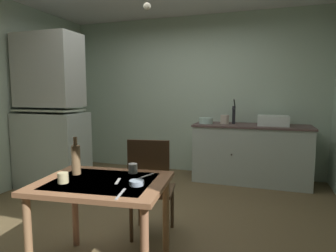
{
  "coord_description": "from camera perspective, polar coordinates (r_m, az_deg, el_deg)",
  "views": [
    {
      "loc": [
        1.22,
        -2.98,
        1.4
      ],
      "look_at": [
        0.24,
        -0.04,
        1.03
      ],
      "focal_mm": 30.98,
      "sensor_mm": 36.0,
      "label": 1
    }
  ],
  "objects": [
    {
      "name": "ground_plane",
      "position": [
        3.51,
        -3.71,
        -16.73
      ],
      "size": [
        5.37,
        5.37,
        0.0
      ],
      "primitive_type": "plane",
      "color": "brown"
    },
    {
      "name": "wall_back",
      "position": [
        5.1,
        4.61,
        6.03
      ],
      "size": [
        4.47,
        0.1,
        2.67
      ],
      "primitive_type": "cube",
      "color": "#B5CCB4",
      "rests_on": "ground"
    },
    {
      "name": "hutch_cabinet",
      "position": [
        4.47,
        -22.06,
        1.51
      ],
      "size": [
        0.98,
        0.55,
        2.19
      ],
      "color": "#A8B4A9",
      "rests_on": "ground"
    },
    {
      "name": "counter_cabinet",
      "position": [
        4.68,
        15.94,
        -5.21
      ],
      "size": [
        1.75,
        0.64,
        0.89
      ],
      "color": "#A8B4A9",
      "rests_on": "ground"
    },
    {
      "name": "sink_basin",
      "position": [
        4.6,
        19.97,
        1.04
      ],
      "size": [
        0.44,
        0.34,
        0.15
      ],
      "color": "white",
      "rests_on": "counter_cabinet"
    },
    {
      "name": "hand_pump",
      "position": [
        4.66,
        12.81,
        2.47
      ],
      "size": [
        0.05,
        0.27,
        0.39
      ],
      "color": "#232328",
      "rests_on": "counter_cabinet"
    },
    {
      "name": "mixing_bowl_counter",
      "position": [
        4.64,
        7.47,
        1.05
      ],
      "size": [
        0.22,
        0.22,
        0.09
      ],
      "primitive_type": "cylinder",
      "color": "#ADD1C1",
      "rests_on": "counter_cabinet"
    },
    {
      "name": "stoneware_crock",
      "position": [
        4.62,
        11.09,
        1.25
      ],
      "size": [
        0.13,
        0.13,
        0.14
      ],
      "primitive_type": "cylinder",
      "color": "beige",
      "rests_on": "counter_cabinet"
    },
    {
      "name": "dining_table",
      "position": [
        2.31,
        -12.7,
        -12.99
      ],
      "size": [
        1.04,
        0.84,
        0.73
      ],
      "color": "#9C6845",
      "rests_on": "ground"
    },
    {
      "name": "chair_far_side",
      "position": [
        2.79,
        -3.36,
        -11.77
      ],
      "size": [
        0.47,
        0.47,
        0.97
      ],
      "color": "#483320",
      "rests_on": "ground"
    },
    {
      "name": "serving_bowl_wide",
      "position": [
        2.13,
        -6.17,
        -11.05
      ],
      "size": [
        0.11,
        0.11,
        0.03
      ],
      "primitive_type": "cylinder",
      "color": "#9EB2C6",
      "rests_on": "dining_table"
    },
    {
      "name": "mug_dark",
      "position": [
        2.29,
        -19.95,
        -9.56
      ],
      "size": [
        0.08,
        0.08,
        0.08
      ],
      "primitive_type": "cylinder",
      "color": "beige",
      "rests_on": "dining_table"
    },
    {
      "name": "teacup_cream",
      "position": [
        2.43,
        -6.93,
        -8.29
      ],
      "size": [
        0.07,
        0.07,
        0.08
      ],
      "primitive_type": "cylinder",
      "color": "white",
      "rests_on": "dining_table"
    },
    {
      "name": "glass_bottle",
      "position": [
        2.47,
        -17.67,
        -6.18
      ],
      "size": [
        0.07,
        0.07,
        0.31
      ],
      "color": "olive",
      "rests_on": "dining_table"
    },
    {
      "name": "table_knife",
      "position": [
        1.97,
        -9.32,
        -13.05
      ],
      "size": [
        0.06,
        0.2,
        0.0
      ],
      "primitive_type": "cube",
      "rotation": [
        0.0,
        0.0,
        4.91
      ],
      "color": "silver",
      "rests_on": "dining_table"
    },
    {
      "name": "teaspoon_near_bowl",
      "position": [
        2.35,
        -4.12,
        -9.69
      ],
      "size": [
        0.07,
        0.16,
        0.0
      ],
      "primitive_type": "cube",
      "rotation": [
        0.0,
        0.0,
        1.24
      ],
      "color": "beige",
      "rests_on": "dining_table"
    },
    {
      "name": "teaspoon_by_cup",
      "position": [
        2.24,
        -9.84,
        -10.63
      ],
      "size": [
        0.06,
        0.14,
        0.0
      ],
      "primitive_type": "cube",
      "rotation": [
        0.0,
        0.0,
        1.88
      ],
      "color": "beige",
      "rests_on": "dining_table"
    },
    {
      "name": "pendant_bulb",
      "position": [
        3.38,
        -4.14,
        22.43
      ],
      "size": [
        0.08,
        0.08,
        0.08
      ],
      "primitive_type": "sphere",
      "color": "#F9EFCC"
    }
  ]
}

